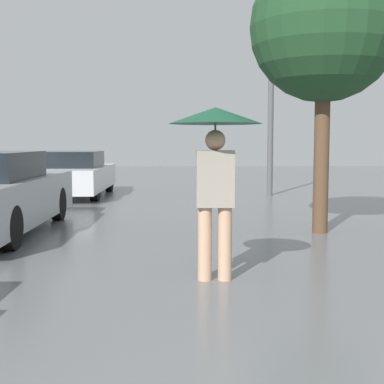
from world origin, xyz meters
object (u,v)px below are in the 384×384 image
(pedestrian, at_px, (215,147))
(parked_car_farthest, at_px, (70,174))
(tree, at_px, (324,28))
(street_lamp, at_px, (271,104))

(pedestrian, relative_size, parked_car_farthest, 0.44)
(tree, bearing_deg, pedestrian, -122.64)
(parked_car_farthest, xyz_separation_m, street_lamp, (5.20, 0.04, 1.82))
(street_lamp, bearing_deg, tree, -91.68)
(parked_car_farthest, height_order, street_lamp, street_lamp)
(tree, bearing_deg, parked_car_farthest, 131.42)
(parked_car_farthest, height_order, tree, tree)
(parked_car_farthest, relative_size, street_lamp, 1.00)
(pedestrian, xyz_separation_m, parked_car_farthest, (-3.22, 8.52, -0.79))
(pedestrian, distance_m, tree, 3.78)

